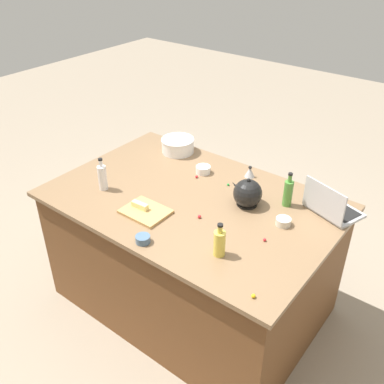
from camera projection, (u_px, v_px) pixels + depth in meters
name	position (u px, v px, depth m)	size (l,w,h in m)	color
ground_plane	(192.00, 300.00, 3.26)	(12.00, 12.00, 0.00)	gray
island_counter	(192.00, 253.00, 3.02)	(1.80, 1.20, 0.90)	brown
laptop	(331.00, 207.00, 2.62)	(0.36, 0.31, 0.22)	#B7B7BC
mixing_bowl_large	(178.00, 145.00, 3.31)	(0.25, 0.25, 0.11)	white
bottle_olive	(288.00, 193.00, 2.67)	(0.06, 0.06, 0.23)	#4C8C38
bottle_oil	(220.00, 243.00, 2.28)	(0.06, 0.06, 0.20)	#DBC64C
bottle_vinegar	(102.00, 177.00, 2.83)	(0.06, 0.06, 0.22)	white
kettle	(247.00, 194.00, 2.68)	(0.21, 0.18, 0.20)	black
cutting_board	(146.00, 212.00, 2.64)	(0.27, 0.21, 0.02)	tan
butter_stick_left	(140.00, 205.00, 2.65)	(0.11, 0.04, 0.04)	#F4E58C
ramekin_small	(203.00, 170.00, 3.05)	(0.10, 0.10, 0.05)	white
ramekin_medium	(143.00, 239.00, 2.40)	(0.08, 0.08, 0.04)	slate
ramekin_wide	(283.00, 222.00, 2.53)	(0.09, 0.09, 0.04)	beige
kitchen_timer	(250.00, 172.00, 3.00)	(0.07, 0.07, 0.08)	#B2B2B7
candy_0	(228.00, 185.00, 2.91)	(0.02, 0.02, 0.02)	green
candy_1	(197.00, 177.00, 3.00)	(0.02, 0.02, 0.02)	red
candy_2	(265.00, 240.00, 2.41)	(0.02, 0.02, 0.02)	red
candy_3	(199.00, 217.00, 2.60)	(0.02, 0.02, 0.02)	red
candy_4	(253.00, 296.00, 2.05)	(0.02, 0.02, 0.02)	yellow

